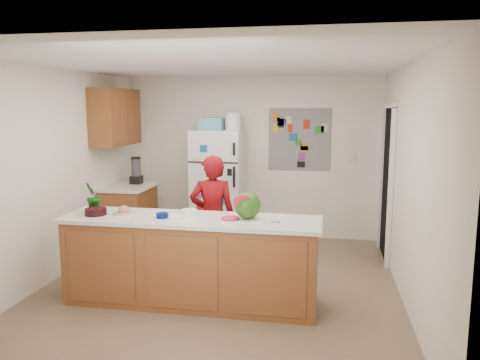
% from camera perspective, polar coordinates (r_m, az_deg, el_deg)
% --- Properties ---
extents(floor, '(4.00, 4.50, 0.02)m').
position_cam_1_polar(floor, '(5.53, -2.39, -12.89)').
color(floor, brown).
rests_on(floor, ground).
extents(wall_back, '(4.00, 0.02, 2.50)m').
position_cam_1_polar(wall_back, '(7.40, 1.41, 2.74)').
color(wall_back, beige).
rests_on(wall_back, ground).
extents(wall_left, '(0.02, 4.50, 2.50)m').
position_cam_1_polar(wall_left, '(5.97, -21.63, 0.64)').
color(wall_left, beige).
rests_on(wall_left, ground).
extents(wall_right, '(0.02, 4.50, 2.50)m').
position_cam_1_polar(wall_right, '(5.15, 19.91, -0.51)').
color(wall_right, beige).
rests_on(wall_right, ground).
extents(ceiling, '(4.00, 4.50, 0.02)m').
position_cam_1_polar(ceiling, '(5.16, -2.58, 14.08)').
color(ceiling, white).
rests_on(ceiling, wall_back).
extents(doorway, '(0.03, 0.85, 2.04)m').
position_cam_1_polar(doorway, '(6.59, 17.55, -0.45)').
color(doorway, black).
rests_on(doorway, ground).
extents(peninsula_base, '(2.60, 0.62, 0.88)m').
position_cam_1_polar(peninsula_base, '(4.97, -6.00, -9.96)').
color(peninsula_base, brown).
rests_on(peninsula_base, floor).
extents(peninsula_top, '(2.68, 0.70, 0.04)m').
position_cam_1_polar(peninsula_top, '(4.84, -6.09, -4.81)').
color(peninsula_top, silver).
rests_on(peninsula_top, peninsula_base).
extents(side_counter_base, '(0.60, 0.80, 0.86)m').
position_cam_1_polar(side_counter_base, '(7.15, -13.34, -4.39)').
color(side_counter_base, brown).
rests_on(side_counter_base, floor).
extents(side_counter_top, '(0.64, 0.84, 0.04)m').
position_cam_1_polar(side_counter_top, '(7.06, -13.47, -0.83)').
color(side_counter_top, silver).
rests_on(side_counter_top, side_counter_base).
extents(upper_cabinets, '(0.35, 1.00, 0.80)m').
position_cam_1_polar(upper_cabinets, '(6.97, -14.93, 7.42)').
color(upper_cabinets, brown).
rests_on(upper_cabinets, wall_left).
extents(refrigerator, '(0.75, 0.70, 1.70)m').
position_cam_1_polar(refrigerator, '(7.17, -2.63, -0.69)').
color(refrigerator, silver).
rests_on(refrigerator, floor).
extents(fridge_top_bin, '(0.35, 0.28, 0.18)m').
position_cam_1_polar(fridge_top_bin, '(7.10, -3.48, 6.84)').
color(fridge_top_bin, '#5999B2').
rests_on(fridge_top_bin, refrigerator).
extents(photo_collage, '(0.95, 0.01, 0.95)m').
position_cam_1_polar(photo_collage, '(7.28, 7.26, 4.94)').
color(photo_collage, slate).
rests_on(photo_collage, wall_back).
extents(person, '(0.61, 0.48, 1.49)m').
position_cam_1_polar(person, '(5.59, -3.36, -4.54)').
color(person, maroon).
rests_on(person, floor).
extents(blender_appliance, '(0.14, 0.14, 0.38)m').
position_cam_1_polar(blender_appliance, '(7.19, -12.54, 1.06)').
color(blender_appliance, black).
rests_on(blender_appliance, side_counter_top).
extents(cutting_board, '(0.49, 0.42, 0.01)m').
position_cam_1_polar(cutting_board, '(4.72, 0.15, -4.80)').
color(cutting_board, silver).
rests_on(cutting_board, peninsula_top).
extents(watermelon, '(0.27, 0.27, 0.27)m').
position_cam_1_polar(watermelon, '(4.70, 0.92, -3.10)').
color(watermelon, '#1E5517').
rests_on(watermelon, cutting_board).
extents(watermelon_slice, '(0.18, 0.18, 0.02)m').
position_cam_1_polar(watermelon_slice, '(4.69, -1.21, -4.68)').
color(watermelon_slice, '#E93538').
rests_on(watermelon_slice, cutting_board).
extents(cherry_bowl, '(0.26, 0.26, 0.07)m').
position_cam_1_polar(cherry_bowl, '(5.15, -17.17, -3.70)').
color(cherry_bowl, black).
rests_on(cherry_bowl, peninsula_top).
extents(white_bowl, '(0.19, 0.19, 0.06)m').
position_cam_1_polar(white_bowl, '(4.94, -6.21, -3.95)').
color(white_bowl, silver).
rests_on(white_bowl, peninsula_top).
extents(cobalt_bowl, '(0.17, 0.17, 0.05)m').
position_cam_1_polar(cobalt_bowl, '(4.86, -9.44, -4.28)').
color(cobalt_bowl, '#020A55').
rests_on(cobalt_bowl, peninsula_top).
extents(plate, '(0.26, 0.26, 0.02)m').
position_cam_1_polar(plate, '(5.13, -13.97, -3.92)').
color(plate, beige).
rests_on(plate, peninsula_top).
extents(paper_towel, '(0.20, 0.20, 0.02)m').
position_cam_1_polar(paper_towel, '(4.88, -8.13, -4.39)').
color(paper_towel, silver).
rests_on(paper_towel, peninsula_top).
extents(keys, '(0.09, 0.04, 0.01)m').
position_cam_1_polar(keys, '(4.60, 4.34, -5.19)').
color(keys, gray).
rests_on(keys, peninsula_top).
extents(potted_plant, '(0.16, 0.19, 0.34)m').
position_cam_1_polar(potted_plant, '(5.26, -17.50, -1.96)').
color(potted_plant, '#1A4213').
rests_on(potted_plant, peninsula_top).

